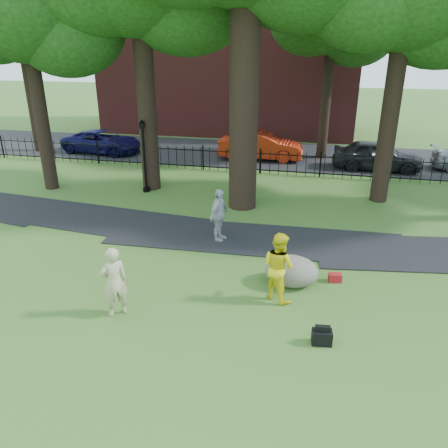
% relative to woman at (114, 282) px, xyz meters
% --- Properties ---
extents(ground, '(120.00, 120.00, 0.00)m').
position_rel_woman_xyz_m(ground, '(1.63, 1.21, -0.90)').
color(ground, '#3F6724').
rests_on(ground, ground).
extents(footpath, '(36.07, 3.85, 0.03)m').
position_rel_woman_xyz_m(footpath, '(2.63, 5.11, -0.90)').
color(footpath, black).
rests_on(footpath, ground).
extents(street, '(80.00, 7.00, 0.02)m').
position_rel_woman_xyz_m(street, '(1.63, 17.21, -0.90)').
color(street, black).
rests_on(street, ground).
extents(iron_fence, '(44.00, 0.04, 1.20)m').
position_rel_woman_xyz_m(iron_fence, '(1.63, 13.21, -0.30)').
color(iron_fence, black).
rests_on(iron_fence, ground).
extents(brick_building, '(18.00, 8.00, 12.00)m').
position_rel_woman_xyz_m(brick_building, '(-2.37, 25.21, 5.10)').
color(brick_building, maroon).
rests_on(brick_building, ground).
extents(woman, '(0.78, 0.77, 1.81)m').
position_rel_woman_xyz_m(woman, '(0.00, 0.00, 0.00)').
color(woman, tan).
rests_on(woman, ground).
extents(man, '(1.14, 1.10, 1.86)m').
position_rel_woman_xyz_m(man, '(3.77, 1.60, 0.02)').
color(man, yellow).
rests_on(man, ground).
extents(pedestrian, '(0.71, 1.14, 1.81)m').
position_rel_woman_xyz_m(pedestrian, '(1.46, 4.78, 0.00)').
color(pedestrian, '#ACACB1').
rests_on(pedestrian, ground).
extents(boulder, '(1.60, 1.29, 0.86)m').
position_rel_woman_xyz_m(boulder, '(4.06, 2.45, -0.47)').
color(boulder, '#6E685C').
rests_on(boulder, ground).
extents(lamppost, '(0.32, 0.32, 3.19)m').
position_rel_woman_xyz_m(lamppost, '(-2.92, 9.16, 0.66)').
color(lamppost, black).
rests_on(lamppost, ground).
extents(backpack, '(0.47, 0.33, 0.33)m').
position_rel_woman_xyz_m(backpack, '(4.95, -0.07, -0.74)').
color(backpack, black).
rests_on(backpack, ground).
extents(red_bag, '(0.38, 0.26, 0.24)m').
position_rel_woman_xyz_m(red_bag, '(5.27, 2.80, -0.78)').
color(red_bag, maroon).
rests_on(red_bag, ground).
extents(red_sedan, '(4.79, 1.80, 1.56)m').
position_rel_woman_xyz_m(red_sedan, '(1.23, 16.05, -0.12)').
color(red_sedan, '#AE260D').
rests_on(red_sedan, ground).
extents(navy_van, '(4.98, 2.68, 1.33)m').
position_rel_woman_xyz_m(navy_van, '(-8.31, 15.63, -0.24)').
color(navy_van, '#0C0D40').
rests_on(navy_van, ground).
extents(grey_car, '(4.56, 1.95, 1.53)m').
position_rel_woman_xyz_m(grey_car, '(7.48, 15.23, -0.14)').
color(grey_car, black).
rests_on(grey_car, ground).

